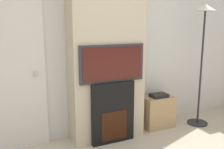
% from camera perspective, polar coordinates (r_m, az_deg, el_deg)
% --- Properties ---
extents(wall_back, '(6.00, 0.06, 2.70)m').
position_cam_1_polar(wall_back, '(3.62, -2.77, 7.39)').
color(wall_back, silver).
rests_on(wall_back, ground_plane).
extents(chimney_breast, '(1.03, 0.38, 2.70)m').
position_cam_1_polar(chimney_breast, '(3.42, -1.36, 7.16)').
color(chimney_breast, beige).
rests_on(chimney_breast, ground_plane).
extents(fireplace, '(0.61, 0.15, 0.85)m').
position_cam_1_polar(fireplace, '(3.44, 0.01, -8.64)').
color(fireplace, black).
rests_on(fireplace, ground_plane).
extents(television, '(0.91, 0.07, 0.50)m').
position_cam_1_polar(television, '(3.27, 0.02, 2.55)').
color(television, '#2D2D33').
rests_on(television, fireplace).
extents(floor_lamp, '(0.32, 0.32, 1.90)m').
position_cam_1_polar(floor_lamp, '(4.11, 20.16, 7.96)').
color(floor_lamp, '#262628').
rests_on(floor_lamp, ground_plane).
extents(media_stand, '(0.48, 0.33, 0.55)m').
position_cam_1_polar(media_stand, '(4.05, 10.26, -8.19)').
color(media_stand, tan).
rests_on(media_stand, ground_plane).
extents(entry_door, '(0.86, 0.09, 2.04)m').
position_cam_1_polar(entry_door, '(3.34, -22.30, 0.44)').
color(entry_door, silver).
rests_on(entry_door, ground_plane).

